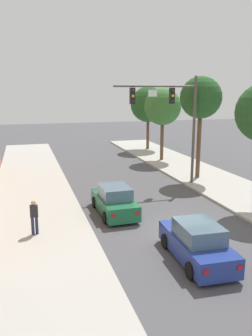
% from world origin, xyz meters
% --- Properties ---
extents(ground_plane, '(120.00, 120.00, 0.00)m').
position_xyz_m(ground_plane, '(0.00, 0.00, 0.00)').
color(ground_plane, '#4C4C51').
extents(sidewalk_left, '(5.00, 60.00, 0.15)m').
position_xyz_m(sidewalk_left, '(-6.50, 0.00, 0.07)').
color(sidewalk_left, '#B2AFA8').
rests_on(sidewalk_left, ground).
extents(traffic_signal_mast, '(5.91, 0.38, 7.50)m').
position_xyz_m(traffic_signal_mast, '(2.96, 7.63, 5.31)').
color(traffic_signal_mast, '#514C47').
rests_on(traffic_signal_mast, sidewalk_right).
extents(car_lead_green, '(1.89, 4.27, 1.60)m').
position_xyz_m(car_lead_green, '(-2.33, 3.27, 0.72)').
color(car_lead_green, '#1E663D').
rests_on(car_lead_green, ground).
extents(car_following_blue, '(1.98, 4.31, 1.60)m').
position_xyz_m(car_following_blue, '(-0.54, -2.91, 0.72)').
color(car_following_blue, navy).
rests_on(car_following_blue, ground).
extents(pedestrian_sidewalk_left_walker, '(0.36, 0.22, 1.64)m').
position_xyz_m(pedestrian_sidewalk_left_walker, '(-6.65, 1.24, 1.06)').
color(pedestrian_sidewalk_left_walker, '#232847').
rests_on(pedestrian_sidewalk_left_walker, sidewalk_left).
extents(street_tree_second, '(3.08, 3.08, 7.56)m').
position_xyz_m(street_tree_second, '(5.74, 8.96, 6.11)').
color(street_tree_second, brown).
rests_on(street_tree_second, sidewalk_right).
extents(street_tree_third, '(3.46, 3.46, 6.78)m').
position_xyz_m(street_tree_third, '(5.80, 16.36, 5.17)').
color(street_tree_third, brown).
rests_on(street_tree_third, sidewalk_right).
extents(street_tree_farthest, '(3.94, 3.94, 7.00)m').
position_xyz_m(street_tree_farthest, '(6.68, 22.75, 5.16)').
color(street_tree_farthest, brown).
rests_on(street_tree_farthest, sidewalk_right).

